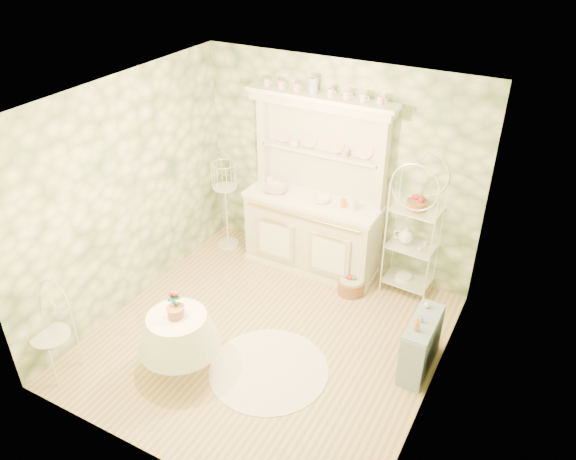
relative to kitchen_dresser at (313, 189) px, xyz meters
The scene contains 22 objects.
floor 1.91m from the kitchen_dresser, 82.50° to the right, with size 3.60×3.60×0.00m, color tan.
ceiling 2.18m from the kitchen_dresser, 82.50° to the right, with size 3.60×3.60×0.00m, color white.
wall_left 2.22m from the kitchen_dresser, 136.47° to the right, with size 3.60×3.60×0.00m, color beige.
wall_right 2.52m from the kitchen_dresser, 37.23° to the right, with size 3.60×3.60×0.00m, color beige.
wall_back 0.40m from the kitchen_dresser, 54.46° to the left, with size 3.60×3.60×0.00m, color beige.
wall_front 3.33m from the kitchen_dresser, 86.55° to the right, with size 3.60×3.60×0.00m, color beige.
kitchen_dresser is the anchor object (origin of this frame).
bakers_rack 1.30m from the kitchen_dresser, ahead, with size 0.60×0.43×1.94m, color white.
side_shelf 2.30m from the kitchen_dresser, 32.06° to the right, with size 0.25×0.68×0.58m, color #8A9DB0.
round_table 2.49m from the kitchen_dresser, 97.82° to the right, with size 0.71×0.71×0.78m, color white.
cafe_chair 3.38m from the kitchen_dresser, 116.60° to the right, with size 0.39×0.39×0.85m, color white.
birdcage_stand 1.32m from the kitchen_dresser, behind, with size 0.35×0.35×1.50m, color white.
floor_basket 1.27m from the kitchen_dresser, 22.41° to the right, with size 0.39×0.39×0.25m, color #936239.
lace_rug 2.29m from the kitchen_dresser, 76.47° to the right, with size 1.26×1.26×0.01m, color white.
bowl_floral 0.52m from the kitchen_dresser, behind, with size 0.31×0.31×0.08m, color white.
bowl_white 0.19m from the kitchen_dresser, 15.15° to the right, with size 0.22×0.22×0.07m, color white.
cup_left 0.60m from the kitchen_dresser, 157.08° to the left, with size 0.11×0.11×0.09m, color white.
cup_right 0.59m from the kitchen_dresser, 25.92° to the left, with size 0.10×0.10×0.10m, color white.
potted_geranium 2.38m from the kitchen_dresser, 98.40° to the right, with size 0.14×0.10×0.27m, color #3F7238.
bottle_amber 2.26m from the kitchen_dresser, 36.35° to the right, with size 0.06×0.06×0.16m, color #CA7033.
bottle_blue 2.18m from the kitchen_dresser, 33.21° to the right, with size 0.04×0.04×0.10m, color #87A5BB.
bottle_glass 2.06m from the kitchen_dresser, 27.33° to the right, with size 0.07×0.07×0.09m, color silver.
Camera 1 is at (2.47, -4.07, 4.27)m, focal length 35.00 mm.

